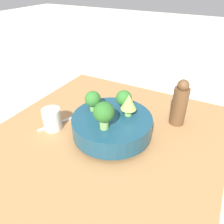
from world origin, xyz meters
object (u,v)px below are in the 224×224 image
at_px(bowl, 112,125).
at_px(cup, 52,119).
at_px(fork, 61,122).
at_px(pepper_mill, 180,104).

xyz_separation_m(bowl, cup, (0.06, -0.21, -0.00)).
bearing_deg(cup, fork, 175.51).
xyz_separation_m(cup, pepper_mill, (-0.24, 0.38, 0.04)).
relative_size(bowl, fork, 1.55).
bearing_deg(fork, pepper_mill, 118.19).
bearing_deg(bowl, fork, -83.78).
bearing_deg(bowl, pepper_mill, 135.86).
relative_size(cup, fork, 0.46).
bearing_deg(cup, pepper_mill, 122.44).
height_order(pepper_mill, fork, pepper_mill).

